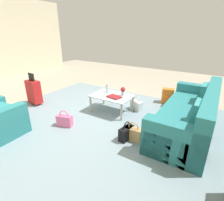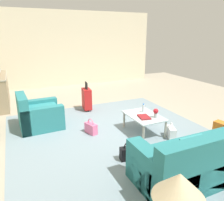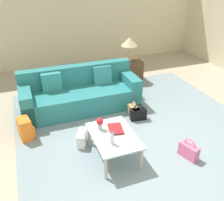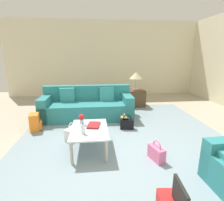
{
  "view_description": "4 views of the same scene",
  "coord_description": "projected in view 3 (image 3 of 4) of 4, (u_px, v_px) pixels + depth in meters",
  "views": [
    {
      "loc": [
        -2.48,
        2.81,
        1.87
      ],
      "look_at": [
        -0.9,
        0.28,
        0.66
      ],
      "focal_mm": 28.0,
      "sensor_mm": 36.0,
      "label": 1
    },
    {
      "loc": [
        -4.29,
        2.08,
        2.19
      ],
      "look_at": [
        -0.44,
        0.32,
        0.88
      ],
      "focal_mm": 35.0,
      "sensor_mm": 36.0,
      "label": 2
    },
    {
      "loc": [
        2.56,
        -1.64,
        2.73
      ],
      "look_at": [
        -0.84,
        -0.36,
        0.78
      ],
      "focal_mm": 40.0,
      "sensor_mm": 36.0,
      "label": 3
    },
    {
      "loc": [
        2.57,
        -0.38,
        1.72
      ],
      "look_at": [
        -0.87,
        -0.04,
        0.81
      ],
      "focal_mm": 28.0,
      "sensor_mm": 36.0,
      "label": 4
    }
  ],
  "objects": [
    {
      "name": "backpack_orange",
      "position": [
        26.0,
        129.0,
        4.42
      ],
      "size": [
        0.33,
        0.3,
        0.4
      ],
      "color": "orange",
      "rests_on": "ground"
    },
    {
      "name": "couch",
      "position": [
        80.0,
        94.0,
        5.39
      ],
      "size": [
        0.92,
        2.45,
        0.87
      ],
      "color": "teal",
      "rests_on": "ground"
    },
    {
      "name": "coffee_table_book",
      "position": [
        116.0,
        129.0,
        4.0
      ],
      "size": [
        0.34,
        0.27,
        0.03
      ],
      "primitive_type": "cube",
      "rotation": [
        0.0,
        0.0,
        -0.18
      ],
      "color": "maroon",
      "rests_on": "coffee_table"
    },
    {
      "name": "wall_left",
      "position": [
        73.0,
        12.0,
        7.35
      ],
      "size": [
        0.12,
        8.0,
        3.1
      ],
      "primitive_type": "cube",
      "color": "beige",
      "rests_on": "ground"
    },
    {
      "name": "water_bottle",
      "position": [
        112.0,
        139.0,
        3.64
      ],
      "size": [
        0.06,
        0.06,
        0.2
      ],
      "color": "silver",
      "rests_on": "coffee_table"
    },
    {
      "name": "flower_vase",
      "position": [
        100.0,
        123.0,
        3.96
      ],
      "size": [
        0.11,
        0.11,
        0.21
      ],
      "color": "#B2B7BC",
      "rests_on": "coffee_table"
    },
    {
      "name": "area_rug",
      "position": [
        146.0,
        139.0,
        4.46
      ],
      "size": [
        5.2,
        4.4,
        0.01
      ],
      "primitive_type": "cube",
      "color": "gray",
      "rests_on": "ground"
    },
    {
      "name": "handbag_tan",
      "position": [
        134.0,
        112.0,
        5.07
      ],
      "size": [
        0.32,
        0.15,
        0.36
      ],
      "color": "tan",
      "rests_on": "ground"
    },
    {
      "name": "handbag_pink",
      "position": [
        189.0,
        151.0,
        4.0
      ],
      "size": [
        0.35,
        0.23,
        0.36
      ],
      "color": "pink",
      "rests_on": "ground"
    },
    {
      "name": "table_lamp",
      "position": [
        129.0,
        42.0,
        6.37
      ],
      "size": [
        0.43,
        0.43,
        0.6
      ],
      "color": "#ADA899",
      "rests_on": "side_table"
    },
    {
      "name": "handbag_white",
      "position": [
        82.0,
        138.0,
        4.29
      ],
      "size": [
        0.35,
        0.26,
        0.36
      ],
      "color": "white",
      "rests_on": "ground"
    },
    {
      "name": "ground_plane",
      "position": [
        152.0,
        164.0,
        3.91
      ],
      "size": [
        12.0,
        12.0,
        0.0
      ],
      "primitive_type": "plane",
      "color": "#A89E89"
    },
    {
      "name": "handbag_black",
      "position": [
        138.0,
        114.0,
        4.99
      ],
      "size": [
        0.18,
        0.34,
        0.36
      ],
      "color": "black",
      "rests_on": "ground"
    },
    {
      "name": "coffee_table",
      "position": [
        114.0,
        138.0,
        3.91
      ],
      "size": [
        0.96,
        0.66,
        0.42
      ],
      "color": "silver",
      "rests_on": "ground"
    },
    {
      "name": "side_table",
      "position": [
        128.0,
        70.0,
        6.72
      ],
      "size": [
        0.61,
        0.61,
        0.56
      ],
      "primitive_type": "cube",
      "color": "#513823",
      "rests_on": "ground"
    }
  ]
}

